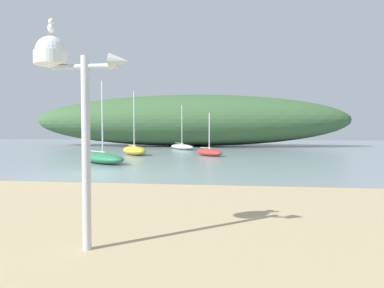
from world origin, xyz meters
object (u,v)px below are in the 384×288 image
(sailboat_outer_mooring, at_px, (182,147))
(seagull_on_radar, at_px, (51,27))
(sailboat_near_shore, at_px, (103,158))
(sailboat_inner_mooring, at_px, (209,152))
(sailboat_mid_channel, at_px, (134,150))
(mast_structure, at_px, (65,76))

(sailboat_outer_mooring, bearing_deg, seagull_on_radar, -84.29)
(seagull_on_radar, height_order, sailboat_near_shore, sailboat_near_shore)
(sailboat_outer_mooring, bearing_deg, sailboat_inner_mooring, -68.39)
(sailboat_outer_mooring, bearing_deg, sailboat_near_shore, -97.71)
(sailboat_near_shore, xyz_separation_m, sailboat_mid_channel, (-0.33, 7.20, 0.04))
(sailboat_near_shore, bearing_deg, sailboat_mid_channel, 92.61)
(seagull_on_radar, distance_m, sailboat_mid_channel, 22.37)
(sailboat_outer_mooring, xyz_separation_m, sailboat_mid_channel, (-2.46, -8.55, 0.08))
(seagull_on_radar, relative_size, sailboat_near_shore, 0.06)
(sailboat_near_shore, xyz_separation_m, sailboat_inner_mooring, (5.69, 6.78, -0.05))
(sailboat_near_shore, bearing_deg, sailboat_outer_mooring, 82.29)
(seagull_on_radar, height_order, sailboat_outer_mooring, sailboat_outer_mooring)
(sailboat_outer_mooring, height_order, sailboat_inner_mooring, sailboat_outer_mooring)
(sailboat_outer_mooring, relative_size, sailboat_inner_mooring, 1.40)
(mast_structure, distance_m, seagull_on_radar, 0.71)
(seagull_on_radar, bearing_deg, mast_structure, 4.12)
(mast_structure, bearing_deg, seagull_on_radar, -175.88)
(sailboat_outer_mooring, bearing_deg, mast_structure, -83.94)
(mast_structure, distance_m, sailboat_mid_channel, 22.33)
(sailboat_outer_mooring, bearing_deg, sailboat_mid_channel, -106.05)
(mast_structure, relative_size, sailboat_outer_mooring, 0.65)
(sailboat_mid_channel, relative_size, sailboat_inner_mooring, 1.53)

